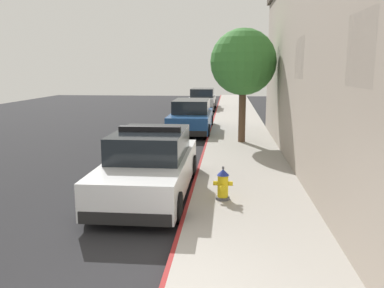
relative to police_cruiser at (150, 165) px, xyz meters
The scene contains 8 objects.
ground_plane 6.44m from the police_cruiser, 124.31° to the left, with size 28.34×60.00×0.20m, color #232326.
sidewalk_pavement 5.83m from the police_cruiser, 65.52° to the left, with size 2.70×60.00×0.14m, color #9E9991.
curb_painted_edge 5.41m from the police_cruiser, 79.15° to the left, with size 0.08×60.00×0.14m, color maroon.
police_cruiser is the anchor object (origin of this frame).
parked_car_silver_ahead 9.75m from the police_cruiser, 89.44° to the left, with size 1.94×4.84×1.56m.
parked_car_dark_far 20.51m from the police_cruiser, 90.25° to the left, with size 1.94×4.84×1.56m.
fire_hydrant 1.89m from the police_cruiser, 18.63° to the right, with size 0.44×0.40×0.76m.
street_tree 7.52m from the police_cruiser, 70.11° to the left, with size 2.57×2.57×4.44m.
Camera 1 is at (0.82, -4.48, 3.05)m, focal length 37.25 mm.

